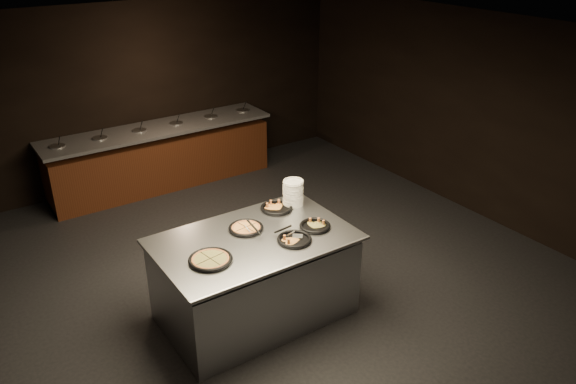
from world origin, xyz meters
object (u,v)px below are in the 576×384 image
Objects in this scene: pan_veggie_whole at (210,259)px; pan_cheese_whole at (246,228)px; plate_stack at (293,193)px; serving_counter at (255,279)px.

pan_veggie_whole and pan_cheese_whole have the same top height.
plate_stack is 0.80× the size of pan_cheese_whole.
pan_veggie_whole is (-0.58, -0.16, 0.54)m from serving_counter.
serving_counter is 0.80m from pan_veggie_whole.
pan_cheese_whole is at bearing 29.99° from pan_veggie_whole.
serving_counter is 6.83× the size of plate_stack.
serving_counter is at bearing -153.00° from plate_stack.
serving_counter is 1.09m from plate_stack.
pan_veggie_whole is at bearing -157.84° from plate_stack.
pan_veggie_whole reaches higher than serving_counter.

